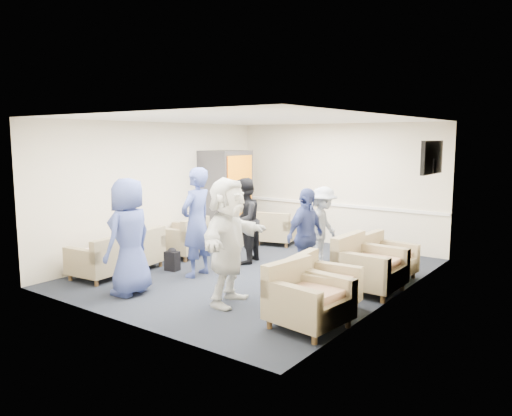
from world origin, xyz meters
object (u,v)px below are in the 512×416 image
Objects in this scene: person_mid_left at (196,222)px; person_front_right at (228,241)px; armchair_right_far at (384,260)px; vending_machine at (226,197)px; armchair_left_mid at (137,251)px; person_back_right at (323,227)px; armchair_right_near at (305,300)px; person_mid_right at (306,236)px; person_back_left at (244,221)px; armchair_right_midfar at (366,268)px; person_front_left at (129,237)px; armchair_left_far at (183,240)px; armchair_right_midnear at (320,288)px; armchair_corner at (276,230)px; armchair_left_near at (100,261)px.

person_mid_left is 1.61m from person_front_right.
vending_machine is at bearing 85.03° from armchair_right_far.
person_back_right reaches higher than armchair_left_mid.
person_back_right is 2.72m from person_front_right.
armchair_right_far is at bearing 8.14° from armchair_right_near.
armchair_left_mid is at bearing 112.93° from person_mid_right.
armchair_right_far is 0.53× the size of person_back_left.
person_back_right is at bearing -13.86° from person_front_right.
person_front_left is at bearing 128.96° from armchair_right_midfar.
person_mid_left is 2.38m from person_back_right.
armchair_left_far is at bearing 171.19° from armchair_left_mid.
person_front_left is (-2.73, -1.06, 0.57)m from armchair_right_midnear.
armchair_right_far is 0.54× the size of person_mid_right.
person_mid_right is (2.10, -2.26, 0.47)m from armchair_corner.
vending_machine is 1.11× the size of person_mid_left.
vending_machine is (-0.20, 3.57, 0.74)m from armchair_left_near.
armchair_right_near reaches higher than armchair_left_far.
armchair_right_midnear is at bearing 117.42° from armchair_corner.
person_mid_left is (1.19, -0.86, 0.60)m from armchair_left_far.
armchair_left_far is at bearing -163.64° from person_front_left.
armchair_left_far is at bearing -88.96° from person_back_left.
person_front_right is at bearing 173.37° from person_back_right.
person_front_right is (-1.37, -1.73, 0.55)m from armchair_right_midfar.
armchair_right_near reaches higher than armchair_corner.
vending_machine reaches higher than armchair_corner.
person_front_left reaches higher than armchair_left_near.
person_back_right is (-1.33, 2.84, 0.40)m from armchair_right_near.
armchair_right_far is (-0.06, 2.72, -0.02)m from armchair_right_near.
armchair_right_far is at bearing 93.58° from armchair_left_far.
person_front_left is at bearing 105.21° from armchair_right_near.
armchair_right_near is 1.97m from person_mid_right.
armchair_left_far is 1.42m from person_back_left.
person_mid_left is at bearing 44.34° from armchair_left_far.
person_mid_left is at bearing 46.34° from person_front_right.
armchair_corner is 1.37m from vending_machine.
person_back_right is at bearing 88.50° from armchair_right_far.
vending_machine is at bearing 50.40° from armchair_right_midnear.
armchair_left_mid is 1.18m from armchair_left_far.
vending_machine is at bearing 70.51° from armchair_right_midfar.
vending_machine is (-4.12, 1.52, 0.69)m from armchair_right_midfar.
armchair_right_near is 1.85m from armchair_right_midfar.
person_front_right reaches higher than person_back_right.
armchair_left_far is at bearing 175.26° from armchair_left_near.
person_back_right is (2.61, 1.04, 0.40)m from armchair_left_far.
armchair_left_far is 4.33m from armchair_right_near.
armchair_left_mid is 1.61m from person_front_left.
armchair_left_mid is at bearing 177.17° from armchair_left_near.
vending_machine is 2.79m from person_mid_left.
armchair_left_mid reaches higher than armchair_corner.
armchair_right_midnear is 2.98m from person_front_left.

